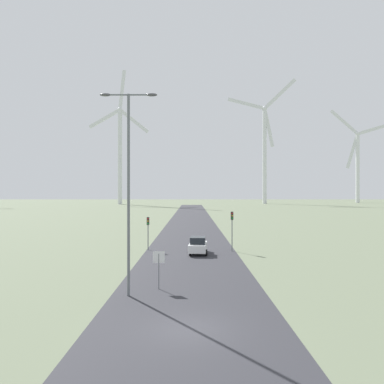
{
  "coord_description": "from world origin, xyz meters",
  "views": [
    {
      "loc": [
        0.16,
        -18.02,
        6.64
      ],
      "look_at": [
        0.0,
        15.91,
        6.6
      ],
      "focal_mm": 35.0,
      "sensor_mm": 36.0,
      "label": 1
    }
  ],
  "objects_px": {
    "wind_turbine_left": "(122,146)",
    "wind_turbine_center": "(266,145)",
    "traffic_light_post_near_left": "(150,226)",
    "traffic_light_post_near_right": "(234,222)",
    "wind_turbine_right": "(360,159)",
    "car_approaching": "(200,245)",
    "streetlamp": "(130,173)",
    "stop_sign_near": "(161,263)"
  },
  "relations": [
    {
      "from": "car_approaching",
      "to": "wind_turbine_right",
      "type": "distance_m",
      "value": 208.88
    },
    {
      "from": "traffic_light_post_near_left",
      "to": "traffic_light_post_near_right",
      "type": "bearing_deg",
      "value": -5.68
    },
    {
      "from": "traffic_light_post_near_right",
      "to": "car_approaching",
      "type": "height_order",
      "value": "traffic_light_post_near_right"
    },
    {
      "from": "wind_turbine_left",
      "to": "wind_turbine_right",
      "type": "bearing_deg",
      "value": 11.31
    },
    {
      "from": "stop_sign_near",
      "to": "wind_turbine_right",
      "type": "relative_size",
      "value": 0.05
    },
    {
      "from": "traffic_light_post_near_left",
      "to": "wind_turbine_left",
      "type": "xyz_separation_m",
      "value": [
        -32.66,
        152.74,
        27.63
      ]
    },
    {
      "from": "traffic_light_post_near_left",
      "to": "wind_turbine_center",
      "type": "xyz_separation_m",
      "value": [
        44.83,
        162.29,
        29.28
      ]
    },
    {
      "from": "stop_sign_near",
      "to": "wind_turbine_center",
      "type": "height_order",
      "value": "wind_turbine_center"
    },
    {
      "from": "traffic_light_post_near_right",
      "to": "wind_turbine_center",
      "type": "height_order",
      "value": "wind_turbine_center"
    },
    {
      "from": "traffic_light_post_near_right",
      "to": "stop_sign_near",
      "type": "bearing_deg",
      "value": -112.59
    },
    {
      "from": "traffic_light_post_near_right",
      "to": "car_approaching",
      "type": "xyz_separation_m",
      "value": [
        -3.82,
        -1.75,
        -2.3
      ]
    },
    {
      "from": "stop_sign_near",
      "to": "wind_turbine_center",
      "type": "relative_size",
      "value": 0.04
    },
    {
      "from": "wind_turbine_left",
      "to": "wind_turbine_center",
      "type": "distance_m",
      "value": 78.1
    },
    {
      "from": "streetlamp",
      "to": "wind_turbine_center",
      "type": "height_order",
      "value": "wind_turbine_center"
    },
    {
      "from": "stop_sign_near",
      "to": "car_approaching",
      "type": "distance_m",
      "value": 14.69
    },
    {
      "from": "streetlamp",
      "to": "wind_turbine_left",
      "type": "xyz_separation_m",
      "value": [
        -33.63,
        171.45,
        22.54
      ]
    },
    {
      "from": "traffic_light_post_near_right",
      "to": "car_approaching",
      "type": "distance_m",
      "value": 4.79
    },
    {
      "from": "wind_turbine_right",
      "to": "stop_sign_near",
      "type": "bearing_deg",
      "value": -117.13
    },
    {
      "from": "car_approaching",
      "to": "wind_turbine_right",
      "type": "xyz_separation_m",
      "value": [
        98.08,
        182.71,
        25.11
      ]
    },
    {
      "from": "traffic_light_post_near_left",
      "to": "wind_turbine_right",
      "type": "relative_size",
      "value": 0.07
    },
    {
      "from": "wind_turbine_center",
      "to": "streetlamp",
      "type": "bearing_deg",
      "value": -103.62
    },
    {
      "from": "traffic_light_post_near_left",
      "to": "streetlamp",
      "type": "bearing_deg",
      "value": -87.04
    },
    {
      "from": "wind_turbine_left",
      "to": "wind_turbine_center",
      "type": "xyz_separation_m",
      "value": [
        77.49,
        9.55,
        1.64
      ]
    },
    {
      "from": "traffic_light_post_near_left",
      "to": "stop_sign_near",
      "type": "bearing_deg",
      "value": -80.86
    },
    {
      "from": "traffic_light_post_near_left",
      "to": "wind_turbine_center",
      "type": "distance_m",
      "value": 170.89
    },
    {
      "from": "wind_turbine_right",
      "to": "car_approaching",
      "type": "bearing_deg",
      "value": -118.23
    },
    {
      "from": "streetlamp",
      "to": "traffic_light_post_near_left",
      "type": "distance_m",
      "value": 19.42
    },
    {
      "from": "wind_turbine_center",
      "to": "wind_turbine_right",
      "type": "bearing_deg",
      "value": 16.76
    },
    {
      "from": "stop_sign_near",
      "to": "traffic_light_post_near_right",
      "type": "xyz_separation_m",
      "value": [
        6.71,
        16.13,
        1.4
      ]
    },
    {
      "from": "traffic_light_post_near_right",
      "to": "wind_turbine_right",
      "type": "height_order",
      "value": "wind_turbine_right"
    },
    {
      "from": "car_approaching",
      "to": "wind_turbine_right",
      "type": "relative_size",
      "value": 0.07
    },
    {
      "from": "traffic_light_post_near_left",
      "to": "wind_turbine_left",
      "type": "bearing_deg",
      "value": 102.07
    },
    {
      "from": "wind_turbine_right",
      "to": "streetlamp",
      "type": "bearing_deg",
      "value": -117.34
    },
    {
      "from": "stop_sign_near",
      "to": "traffic_light_post_near_right",
      "type": "distance_m",
      "value": 17.52
    },
    {
      "from": "streetlamp",
      "to": "traffic_light_post_near_right",
      "type": "relative_size",
      "value": 2.93
    },
    {
      "from": "car_approaching",
      "to": "wind_turbine_left",
      "type": "distance_m",
      "value": 162.77
    },
    {
      "from": "stop_sign_near",
      "to": "traffic_light_post_near_left",
      "type": "bearing_deg",
      "value": 99.14
    },
    {
      "from": "stop_sign_near",
      "to": "wind_turbine_right",
      "type": "distance_m",
      "value": 222.77
    },
    {
      "from": "streetlamp",
      "to": "car_approaching",
      "type": "relative_size",
      "value": 3.05
    },
    {
      "from": "traffic_light_post_near_left",
      "to": "wind_turbine_right",
      "type": "height_order",
      "value": "wind_turbine_right"
    },
    {
      "from": "stop_sign_near",
      "to": "wind_turbine_center",
      "type": "bearing_deg",
      "value": 76.8
    },
    {
      "from": "streetlamp",
      "to": "traffic_light_post_near_right",
      "type": "xyz_separation_m",
      "value": [
        8.49,
        17.77,
        -4.63
      ]
    }
  ]
}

